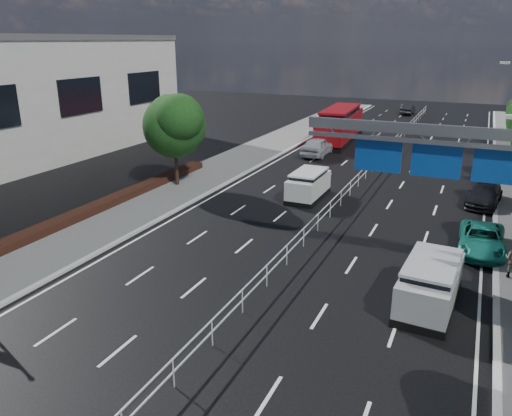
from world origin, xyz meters
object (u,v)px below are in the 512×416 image
at_px(near_car_dark, 408,109).
at_px(parked_car_teal, 482,240).
at_px(near_car_silver, 317,146).
at_px(white_minivan, 308,185).
at_px(parked_car_dark, 485,195).
at_px(red_bus, 340,124).
at_px(overhead_gantry, 456,156).
at_px(silver_minivan, 430,284).

relative_size(near_car_dark, parked_car_teal, 0.93).
bearing_deg(near_car_silver, near_car_dark, -96.41).
relative_size(white_minivan, parked_car_dark, 0.95).
distance_m(near_car_dark, parked_car_teal, 49.42).
height_order(red_bus, parked_car_teal, red_bus).
height_order(white_minivan, near_car_dark, white_minivan).
xyz_separation_m(overhead_gantry, silver_minivan, (-0.24, -2.48, -4.65)).
relative_size(overhead_gantry, near_car_dark, 2.38).
distance_m(near_car_silver, near_car_dark, 30.95).
bearing_deg(parked_car_teal, silver_minivan, -106.31).
xyz_separation_m(red_bus, near_car_silver, (-0.05, -7.31, -0.97)).
bearing_deg(near_car_silver, silver_minivan, 117.23).
xyz_separation_m(white_minivan, near_car_silver, (-3.39, 12.65, -0.08)).
relative_size(overhead_gantry, red_bus, 0.87).
height_order(overhead_gantry, parked_car_dark, overhead_gantry).
height_order(overhead_gantry, white_minivan, overhead_gantry).
height_order(near_car_silver, parked_car_dark, near_car_silver).
distance_m(overhead_gantry, white_minivan, 13.73).
bearing_deg(parked_car_dark, overhead_gantry, -90.00).
distance_m(near_car_dark, parked_car_dark, 41.37).
bearing_deg(parked_car_teal, overhead_gantry, -111.62).
height_order(red_bus, near_car_dark, red_bus).
bearing_deg(parked_car_dark, silver_minivan, -89.74).
xyz_separation_m(red_bus, parked_car_dark, (14.07, -16.58, -1.15)).
height_order(overhead_gantry, silver_minivan, overhead_gantry).
bearing_deg(overhead_gantry, silver_minivan, -95.53).
relative_size(near_car_dark, silver_minivan, 0.90).
bearing_deg(parked_car_dark, near_car_silver, 153.85).
bearing_deg(parked_car_dark, red_bus, 137.46).
height_order(overhead_gantry, red_bus, overhead_gantry).
distance_m(white_minivan, parked_car_teal, 11.79).
height_order(near_car_silver, silver_minivan, silver_minivan).
bearing_deg(parked_car_teal, white_minivan, 154.32).
distance_m(near_car_dark, silver_minivan, 55.64).
height_order(near_car_silver, parked_car_teal, near_car_silver).
distance_m(overhead_gantry, parked_car_dark, 13.50).
xyz_separation_m(near_car_silver, parked_car_teal, (14.12, -17.54, -0.19)).
bearing_deg(red_bus, near_car_dark, 78.06).
xyz_separation_m(near_car_dark, parked_car_teal, (10.53, -48.28, -0.06)).
distance_m(overhead_gantry, red_bus, 31.84).
relative_size(near_car_silver, parked_car_teal, 1.06).
bearing_deg(near_car_silver, parked_car_teal, 129.10).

